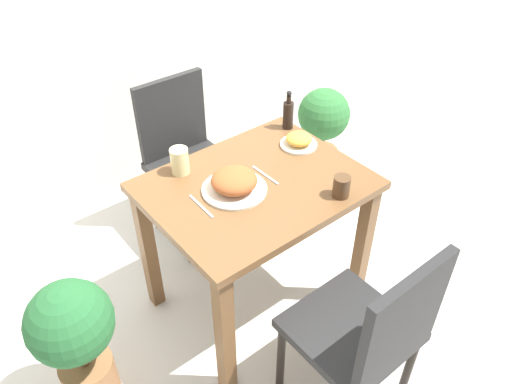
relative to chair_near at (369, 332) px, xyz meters
name	(u,v)px	position (x,y,z in m)	size (l,w,h in m)	color
ground_plane	(256,298)	(0.05, 0.71, -0.51)	(16.00, 16.00, 0.00)	beige
dining_table	(256,207)	(0.05, 0.71, 0.10)	(0.90, 0.71, 0.74)	brown
chair_near	(369,332)	(0.00, 0.00, 0.00)	(0.42, 0.42, 0.90)	black
chair_far	(186,152)	(0.11, 1.39, 0.00)	(0.42, 0.42, 0.90)	black
food_plate	(234,182)	(-0.05, 0.72, 0.27)	(0.27, 0.27, 0.09)	beige
side_plate	(299,141)	(0.38, 0.80, 0.26)	(0.17, 0.17, 0.06)	beige
drink_cup	(341,187)	(0.26, 0.42, 0.28)	(0.07, 0.07, 0.09)	#4C331E
juice_glass	(180,161)	(-0.16, 0.97, 0.29)	(0.08, 0.08, 0.12)	beige
sauce_bottle	(288,114)	(0.45, 0.96, 0.31)	(0.05, 0.05, 0.20)	black
fork_utensil	(201,206)	(-0.22, 0.72, 0.23)	(0.01, 0.17, 0.00)	silver
spoon_utensil	(265,175)	(0.11, 0.72, 0.23)	(0.01, 0.17, 0.00)	silver
potted_plant_left	(76,340)	(-0.82, 0.70, -0.09)	(0.32, 0.32, 0.68)	brown
potted_plant_right	(322,132)	(0.95, 1.18, -0.09)	(0.31, 0.31, 0.69)	brown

